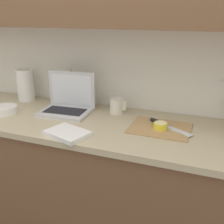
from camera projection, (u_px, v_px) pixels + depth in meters
wall_back at (104, 3)px, 1.69m from camera, size 5.20×0.38×2.60m
counter_unit at (88, 181)px, 1.85m from camera, size 2.58×0.65×0.89m
laptop at (68, 103)px, 1.83m from camera, size 0.34×0.26×0.25m
cutting_board at (160, 128)px, 1.57m from camera, size 0.33×0.27×0.01m
knife at (163, 124)px, 1.60m from camera, size 0.26×0.16×0.02m
lemon_half_cut at (160, 126)px, 1.54m from camera, size 0.07×0.07×0.04m
measuring_cup at (116, 106)px, 1.80m from camera, size 0.11×0.09×0.10m
bowl_white at (5, 110)px, 1.81m from camera, size 0.16×0.16×0.05m
paper_towel_roll at (26, 85)px, 2.06m from camera, size 0.12×0.12×0.23m
dish_towel at (67, 133)px, 1.49m from camera, size 0.26×0.22×0.02m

